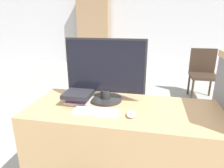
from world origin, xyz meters
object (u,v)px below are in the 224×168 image
(book_stack, at_px, (80,95))
(keyboard, at_px, (96,112))
(monitor, at_px, (105,71))
(mouse, at_px, (131,114))
(far_chair, at_px, (203,71))

(book_stack, bearing_deg, keyboard, -43.98)
(keyboard, bearing_deg, monitor, 86.79)
(mouse, bearing_deg, far_chair, 68.20)
(monitor, distance_m, mouse, 0.39)
(mouse, bearing_deg, keyboard, 178.80)
(keyboard, bearing_deg, book_stack, 136.02)
(monitor, relative_size, book_stack, 2.20)
(keyboard, distance_m, far_chair, 2.83)
(monitor, xyz_separation_m, book_stack, (-0.19, -0.05, -0.18))
(keyboard, xyz_separation_m, far_chair, (1.25, 2.52, -0.28))
(book_stack, bearing_deg, far_chair, 58.79)
(monitor, xyz_separation_m, keyboard, (-0.01, -0.22, -0.22))
(monitor, distance_m, keyboard, 0.32)
(book_stack, bearing_deg, mouse, -23.02)
(mouse, distance_m, far_chair, 2.74)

